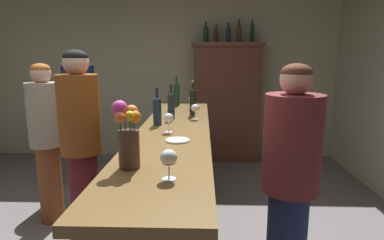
% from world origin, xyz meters
% --- Properties ---
extents(wall_back, '(5.67, 0.12, 2.75)m').
position_xyz_m(wall_back, '(0.00, 2.97, 1.37)').
color(wall_back, '#B6B292').
rests_on(wall_back, ground).
extents(bar_counter, '(0.57, 3.13, 1.03)m').
position_xyz_m(bar_counter, '(0.45, 0.32, 0.52)').
color(bar_counter, brown).
rests_on(bar_counter, ground).
extents(display_cabinet, '(1.08, 0.36, 1.82)m').
position_xyz_m(display_cabinet, '(1.06, 2.70, 0.95)').
color(display_cabinet, brown).
rests_on(display_cabinet, ground).
extents(wine_bottle_malbec, '(0.07, 0.07, 0.32)m').
position_xyz_m(wine_bottle_malbec, '(0.30, 0.45, 1.17)').
color(wine_bottle_malbec, '#1A293A').
rests_on(wine_bottle_malbec, bar_counter).
extents(wine_bottle_syrah, '(0.06, 0.06, 0.35)m').
position_xyz_m(wine_bottle_syrah, '(0.59, 0.93, 1.18)').
color(wine_bottle_syrah, black).
rests_on(wine_bottle_syrah, bar_counter).
extents(wine_bottle_riesling, '(0.07, 0.07, 0.35)m').
position_xyz_m(wine_bottle_riesling, '(0.37, 1.61, 1.18)').
color(wine_bottle_riesling, '#153A1E').
rests_on(wine_bottle_riesling, bar_counter).
extents(wine_bottle_rose, '(0.06, 0.06, 0.29)m').
position_xyz_m(wine_bottle_rose, '(0.34, 1.30, 1.16)').
color(wine_bottle_rose, '#244A2F').
rests_on(wine_bottle_rose, bar_counter).
extents(wine_bottle_chardonnay, '(0.07, 0.07, 0.32)m').
position_xyz_m(wine_bottle_chardonnay, '(0.39, 0.72, 1.17)').
color(wine_bottle_chardonnay, '#232633').
rests_on(wine_bottle_chardonnay, bar_counter).
extents(wine_glass_front, '(0.08, 0.08, 0.15)m').
position_xyz_m(wine_glass_front, '(0.42, 0.18, 1.14)').
color(wine_glass_front, white).
rests_on(wine_glass_front, bar_counter).
extents(wine_glass_mid, '(0.08, 0.08, 0.15)m').
position_xyz_m(wine_glass_mid, '(0.53, -0.80, 1.13)').
color(wine_glass_mid, white).
rests_on(wine_glass_mid, bar_counter).
extents(wine_glass_rear, '(0.08, 0.08, 0.15)m').
position_xyz_m(wine_glass_rear, '(0.57, 1.30, 1.14)').
color(wine_glass_rear, white).
rests_on(wine_glass_rear, bar_counter).
extents(wine_glass_spare, '(0.08, 0.08, 0.14)m').
position_xyz_m(wine_glass_spare, '(0.61, 0.72, 1.14)').
color(wine_glass_spare, white).
rests_on(wine_glass_spare, bar_counter).
extents(flower_arrangement, '(0.15, 0.12, 0.36)m').
position_xyz_m(flower_arrangement, '(0.30, -0.64, 1.22)').
color(flower_arrangement, '#4A3129').
rests_on(flower_arrangement, bar_counter).
extents(cheese_plate, '(0.17, 0.17, 0.01)m').
position_xyz_m(cheese_plate, '(0.51, -0.09, 1.04)').
color(cheese_plate, white).
rests_on(cheese_plate, bar_counter).
extents(display_bottle_left, '(0.08, 0.08, 0.30)m').
position_xyz_m(display_bottle_left, '(0.73, 2.70, 1.96)').
color(display_bottle_left, '#19371D').
rests_on(display_bottle_left, display_cabinet).
extents(display_bottle_midleft, '(0.07, 0.07, 0.28)m').
position_xyz_m(display_bottle_midleft, '(0.88, 2.70, 1.95)').
color(display_bottle_midleft, '#462C1E').
rests_on(display_bottle_midleft, display_cabinet).
extents(display_bottle_center, '(0.07, 0.07, 0.28)m').
position_xyz_m(display_bottle_center, '(1.06, 2.70, 1.95)').
color(display_bottle_center, '#1B2A3E').
rests_on(display_bottle_center, display_cabinet).
extents(display_bottle_midright, '(0.07, 0.07, 0.33)m').
position_xyz_m(display_bottle_midright, '(1.21, 2.70, 1.97)').
color(display_bottle_midright, '#432D1C').
rests_on(display_bottle_midright, display_cabinet).
extents(display_bottle_right, '(0.07, 0.07, 0.35)m').
position_xyz_m(display_bottle_right, '(1.41, 2.70, 1.97)').
color(display_bottle_right, '#13351E').
rests_on(display_bottle_right, display_cabinet).
extents(patron_in_navy, '(0.30, 0.30, 1.55)m').
position_xyz_m(patron_in_navy, '(-0.81, 0.68, 0.86)').
color(patron_in_navy, brown).
rests_on(patron_in_navy, ground).
extents(patron_in_grey, '(0.33, 0.33, 1.66)m').
position_xyz_m(patron_in_grey, '(-0.30, 0.24, 0.93)').
color(patron_in_grey, maroon).
rests_on(patron_in_grey, ground).
extents(patron_tall, '(0.38, 0.38, 1.70)m').
position_xyz_m(patron_tall, '(-0.81, 1.57, 0.93)').
color(patron_tall, gray).
rests_on(patron_tall, ground).
extents(bartender, '(0.34, 0.34, 1.57)m').
position_xyz_m(bartender, '(1.22, -0.39, 0.86)').
color(bartender, navy).
rests_on(bartender, ground).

